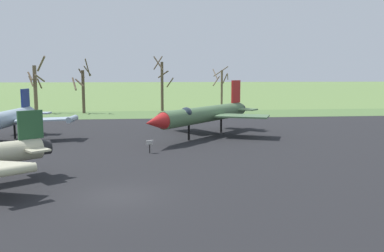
{
  "coord_description": "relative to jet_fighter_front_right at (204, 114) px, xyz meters",
  "views": [
    {
      "loc": [
        1.57,
        -20.46,
        6.32
      ],
      "look_at": [
        5.14,
        11.89,
        2.09
      ],
      "focal_mm": 37.45,
      "sensor_mm": 36.0,
      "label": 1
    }
  ],
  "objects": [
    {
      "name": "jet_fighter_front_right",
      "position": [
        0.0,
        0.0,
        0.0
      ],
      "size": [
        13.02,
        14.41,
        5.63
      ],
      "color": "#4C6B47",
      "rests_on": "ground"
    },
    {
      "name": "bare_tree_far_right",
      "position": [
        -3.06,
        29.31,
        2.42
      ],
      "size": [
        3.43,
        3.38,
        9.41
      ],
      "color": "brown",
      "rests_on": "ground"
    },
    {
      "name": "info_placard_front_right",
      "position": [
        -5.45,
        -7.85,
        -1.64
      ],
      "size": [
        0.54,
        0.3,
        1.12
      ],
      "color": "black",
      "rests_on": "ground"
    },
    {
      "name": "ground_plane",
      "position": [
        -7.11,
        -19.0,
        -2.34
      ],
      "size": [
        600.0,
        600.0,
        0.0
      ],
      "primitive_type": "plane",
      "color": "#607F42"
    },
    {
      "name": "asphalt_apron",
      "position": [
        -7.11,
        -5.42,
        -2.32
      ],
      "size": [
        103.63,
        45.27,
        0.05
      ],
      "primitive_type": "cube",
      "color": "black",
      "rests_on": "ground"
    },
    {
      "name": "grass_verge_strip",
      "position": [
        -7.11,
        23.22,
        -2.31
      ],
      "size": [
        163.63,
        12.0,
        0.06
      ],
      "primitive_type": "cube",
      "color": "#52713C",
      "rests_on": "ground"
    },
    {
      "name": "bare_tree_backdrop_extra",
      "position": [
        7.19,
        29.35,
        1.84
      ],
      "size": [
        3.02,
        3.11,
        7.73
      ],
      "color": "brown",
      "rests_on": "ground"
    },
    {
      "name": "bare_tree_right_of_center",
      "position": [
        -15.95,
        26.4,
        1.74
      ],
      "size": [
        3.22,
        2.82,
        8.76
      ],
      "color": "brown",
      "rests_on": "ground"
    },
    {
      "name": "bare_tree_center",
      "position": [
        -23.34,
        27.16,
        2.12
      ],
      "size": [
        3.03,
        3.32,
        9.23
      ],
      "color": "brown",
      "rests_on": "ground"
    }
  ]
}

